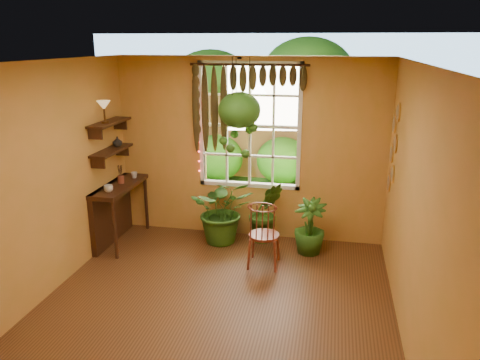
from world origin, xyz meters
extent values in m
plane|color=brown|center=(0.00, 0.00, 0.00)|extent=(4.50, 4.50, 0.00)
plane|color=white|center=(0.00, 0.00, 2.70)|extent=(4.50, 4.50, 0.00)
plane|color=#DB984B|center=(0.00, 2.25, 1.35)|extent=(4.00, 0.00, 4.00)
plane|color=#DB984B|center=(-2.00, 0.00, 1.35)|extent=(0.00, 4.50, 4.50)
plane|color=#DB984B|center=(2.00, 0.00, 1.35)|extent=(0.00, 4.50, 4.50)
cube|color=white|center=(0.00, 2.28, 1.70)|extent=(1.52, 0.10, 1.86)
cube|color=white|center=(0.00, 2.31, 1.70)|extent=(1.38, 0.01, 1.78)
cylinder|color=#371D0F|center=(0.00, 2.17, 2.58)|extent=(1.70, 0.04, 0.04)
cube|color=#371D0F|center=(-1.80, 1.60, 0.87)|extent=(0.40, 1.20, 0.06)
cube|color=#371D0F|center=(-1.96, 1.60, 0.45)|extent=(0.08, 1.18, 0.90)
cylinder|color=#371D0F|center=(-1.64, 1.05, 0.43)|extent=(0.05, 0.05, 0.86)
cylinder|color=#371D0F|center=(-1.64, 2.15, 0.43)|extent=(0.05, 0.05, 0.86)
cube|color=#371D0F|center=(-1.88, 1.60, 1.40)|extent=(0.25, 0.90, 0.04)
cube|color=#371D0F|center=(-1.88, 1.60, 1.80)|extent=(0.25, 0.90, 0.04)
cube|color=#205317|center=(0.00, 7.25, -0.02)|extent=(14.00, 10.00, 0.04)
cube|color=#936645|center=(0.00, 5.45, 0.90)|extent=(12.00, 0.10, 1.80)
plane|color=#87B4E2|center=(0.00, 9.05, 1.55)|extent=(12.00, 0.00, 12.00)
cylinder|color=brown|center=(0.38, 1.26, 0.43)|extent=(0.41, 0.41, 0.04)
torus|color=brown|center=(0.39, 1.08, 0.89)|extent=(0.39, 0.04, 0.39)
imported|color=#235416|center=(-0.32, 1.90, 0.50)|extent=(1.04, 0.95, 1.01)
imported|color=#235416|center=(0.29, 2.05, 0.46)|extent=(0.63, 0.58, 0.92)
imported|color=#235416|center=(0.96, 1.77, 0.40)|extent=(0.53, 0.53, 0.79)
ellipsoid|color=black|center=(-0.08, 1.92, 1.89)|extent=(0.35, 0.35, 0.21)
ellipsoid|color=#235416|center=(-0.08, 1.92, 1.98)|extent=(0.59, 0.59, 0.50)
imported|color=silver|center=(-1.78, 1.23, 0.95)|extent=(0.14, 0.14, 0.10)
imported|color=beige|center=(-1.72, 1.95, 0.95)|extent=(0.12, 0.12, 0.09)
cylinder|color=brown|center=(-1.80, 1.66, 0.96)|extent=(0.09, 0.09, 0.11)
imported|color=#B2AD99|center=(-1.87, 1.78, 1.49)|extent=(0.15, 0.15, 0.15)
cylinder|color=brown|center=(-1.86, 1.44, 1.83)|extent=(0.10, 0.10, 0.03)
cylinder|color=brown|center=(-1.86, 1.44, 1.93)|extent=(0.02, 0.02, 0.18)
cone|color=slate|center=(-1.86, 1.44, 2.06)|extent=(0.18, 0.18, 0.12)
camera|label=1|loc=(1.21, -4.41, 2.90)|focal=35.00mm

